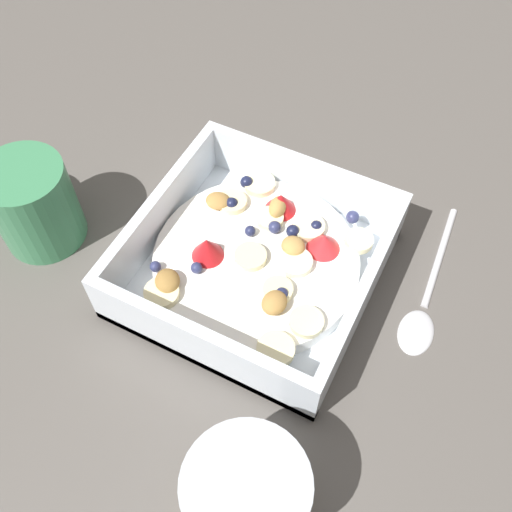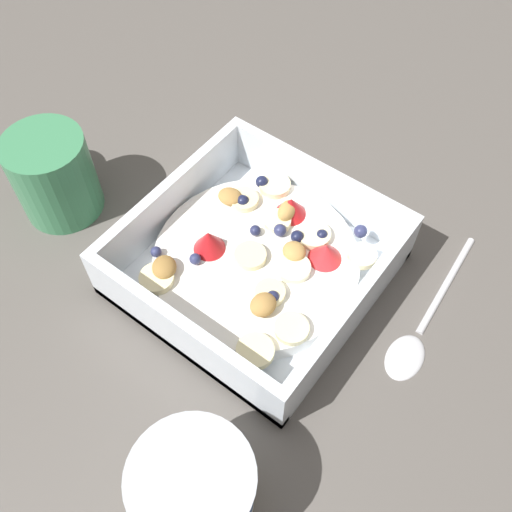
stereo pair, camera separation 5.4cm
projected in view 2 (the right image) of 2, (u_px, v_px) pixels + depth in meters
The scene contains 5 objects.
ground_plane at pixel (278, 277), 0.56m from camera, with size 2.40×2.40×0.00m, color #56514C.
fruit_bowl at pixel (257, 261), 0.55m from camera, with size 0.22×0.22×0.06m.
spoon at pixel (421, 329), 0.52m from camera, with size 0.03×0.17×0.01m.
yogurt_cup at pixel (195, 489), 0.41m from camera, with size 0.09×0.09×0.07m.
coffee_mug at pixel (53, 174), 0.57m from camera, with size 0.11×0.08×0.09m.
Camera 2 is at (-0.16, 0.25, 0.47)m, focal length 40.77 mm.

